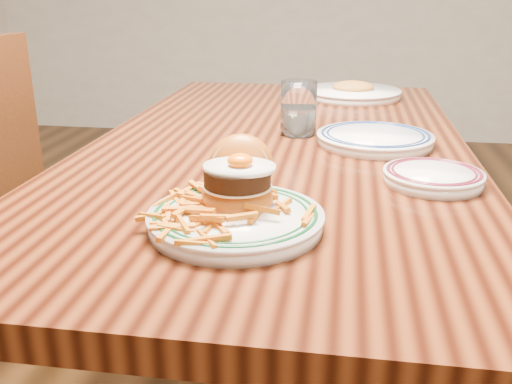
# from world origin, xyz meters

# --- Properties ---
(table) EXTENTS (0.85, 1.60, 0.75)m
(table) POSITION_xyz_m (0.00, 0.00, 0.66)
(table) COLOR black
(table) RESTS_ON floor
(main_plate) EXTENTS (0.26, 0.27, 0.13)m
(main_plate) POSITION_xyz_m (-0.00, -0.50, 0.78)
(main_plate) COLOR white
(main_plate) RESTS_ON table
(side_plate) EXTENTS (0.18, 0.18, 0.03)m
(side_plate) POSITION_xyz_m (0.31, -0.26, 0.77)
(side_plate) COLOR white
(side_plate) RESTS_ON table
(rear_plate) EXTENTS (0.26, 0.26, 0.03)m
(rear_plate) POSITION_xyz_m (0.22, -0.00, 0.77)
(rear_plate) COLOR white
(rear_plate) RESTS_ON table
(water_glass) EXTENTS (0.09, 0.09, 0.13)m
(water_glass) POSITION_xyz_m (0.04, 0.07, 0.81)
(water_glass) COLOR white
(water_glass) RESTS_ON table
(far_plate) EXTENTS (0.30, 0.30, 0.05)m
(far_plate) POSITION_xyz_m (0.17, 0.57, 0.77)
(far_plate) COLOR white
(far_plate) RESTS_ON table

